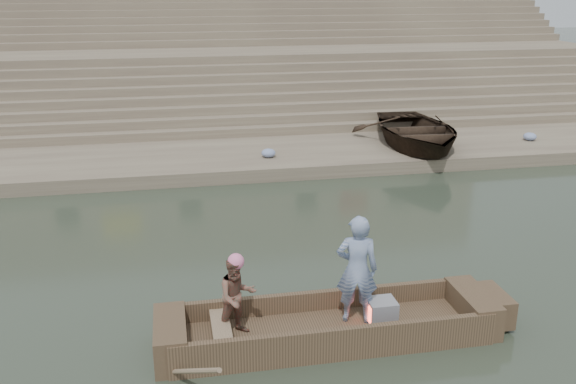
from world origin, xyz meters
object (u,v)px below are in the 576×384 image
object	(u,v)px
television	(381,311)
rowing_man	(237,296)
main_rowboat	(328,333)
beached_rowboat	(416,131)
standing_man	(357,269)

from	to	relation	value
television	rowing_man	bearing A→B (deg)	177.74
rowing_man	main_rowboat	bearing A→B (deg)	-19.63
rowing_man	beached_rowboat	world-z (taller)	rowing_man
standing_man	beached_rowboat	xyz separation A→B (m)	(5.08, 10.06, -0.24)
main_rowboat	standing_man	distance (m)	1.17
main_rowboat	beached_rowboat	distance (m)	11.66
standing_man	rowing_man	world-z (taller)	standing_man
television	beached_rowboat	xyz separation A→B (m)	(4.68, 10.20, 0.50)
main_rowboat	television	distance (m)	0.95
main_rowboat	rowing_man	bearing A→B (deg)	176.36
television	main_rowboat	bearing A→B (deg)	180.00
rowing_man	television	xyz separation A→B (m)	(2.38, -0.09, -0.47)
rowing_man	standing_man	bearing A→B (deg)	-14.60
television	beached_rowboat	size ratio (longest dim) A/B	0.09
main_rowboat	television	xyz separation A→B (m)	(0.90, -0.00, 0.31)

